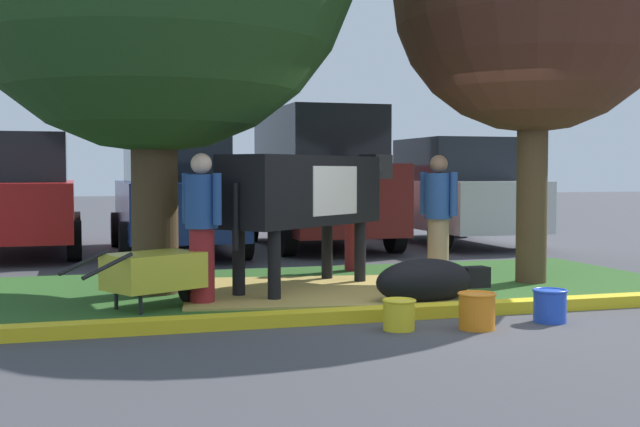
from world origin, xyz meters
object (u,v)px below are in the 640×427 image
person_handler (202,225)px  bucket_blue (550,305)px  cow_holstein (308,192)px  hatchback_white (452,193)px  person_visitor_far (354,214)px  bucket_yellow (399,314)px  person_visitor_near (438,215)px  sedan_blue (175,195)px  bucket_orange (477,310)px  wheelbarrow (156,272)px  calf_lying (428,281)px  sedan_red (18,196)px  suv_black (317,178)px

person_handler → bucket_blue: person_handler is taller
cow_holstein → hatchback_white: 6.84m
person_visitor_far → hatchback_white: size_ratio=0.34×
person_handler → bucket_yellow: person_handler is taller
person_visitor_near → sedan_blue: size_ratio=0.36×
bucket_orange → bucket_blue: (0.81, 0.11, -0.01)m
wheelbarrow → bucket_blue: size_ratio=4.77×
bucket_orange → hatchback_white: (3.64, 7.96, 0.81)m
bucket_orange → bucket_blue: 0.81m
calf_lying → person_visitor_near: size_ratio=0.82×
bucket_yellow → person_visitor_near: bearing=58.5°
wheelbarrow → sedan_blue: (0.91, 5.80, 0.60)m
bucket_orange → sedan_blue: bearing=102.5°
person_visitor_near → sedan_red: sedan_red is taller
wheelbarrow → bucket_orange: size_ratio=4.49×
cow_holstein → bucket_yellow: bearing=-88.0°
wheelbarrow → bucket_orange: wheelbarrow is taller
wheelbarrow → sedan_blue: size_ratio=0.35×
calf_lying → suv_black: suv_black is taller
person_visitor_far → sedan_red: size_ratio=0.34×
cow_holstein → bucket_yellow: size_ratio=8.83×
calf_lying → bucket_yellow: size_ratio=4.33×
calf_lying → suv_black: bearing=83.3°
sedan_blue → suv_black: suv_black is taller
bucket_yellow → sedan_red: (-3.58, 8.04, 0.84)m
person_visitor_near → bucket_orange: (-0.90, -2.73, -0.68)m
sedan_blue → hatchback_white: 5.35m
cow_holstein → wheelbarrow: cow_holstein is taller
bucket_orange → person_visitor_near: bearing=71.7°
person_visitor_near → bucket_yellow: bearing=-121.5°
bucket_yellow → sedan_blue: sedan_blue is taller
bucket_yellow → calf_lying: bearing=56.2°
cow_holstein → calf_lying: 1.85m
person_visitor_near → wheelbarrow: bearing=-165.8°
cow_holstein → bucket_yellow: (0.09, -2.57, -1.01)m
suv_black → bucket_orange: bearing=-96.7°
wheelbarrow → suv_black: bearing=60.1°
cow_holstein → bucket_orange: size_ratio=7.77×
cow_holstein → person_visitor_near: (1.67, 0.01, -0.30)m
cow_holstein → wheelbarrow: (-1.85, -0.88, -0.77)m
bucket_orange → sedan_blue: size_ratio=0.08×
person_handler → sedan_blue: sedan_blue is taller
hatchback_white → bucket_blue: bearing=-109.8°
cow_holstein → bucket_blue: bearing=-59.1°
person_handler → bucket_blue: bearing=-32.3°
person_handler → bucket_orange: size_ratio=4.61×
sedan_blue → bucket_yellow: bearing=-82.2°
hatchback_white → bucket_orange: bearing=-114.6°
cow_holstein → hatchback_white: (4.40, 5.23, -0.17)m
bucket_blue → cow_holstein: bearing=120.9°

